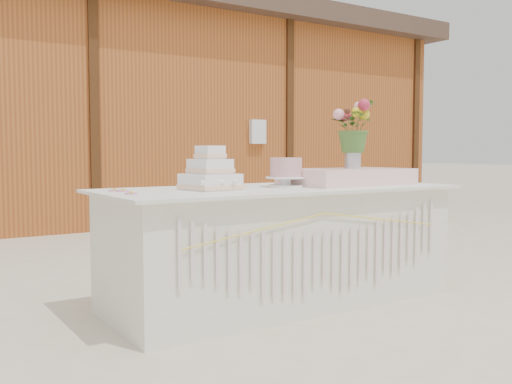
# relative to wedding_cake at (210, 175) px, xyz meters

# --- Properties ---
(ground) EXTENTS (80.00, 80.00, 0.00)m
(ground) POSITION_rel_wedding_cake_xyz_m (0.52, -0.01, -0.86)
(ground) COLOR beige
(ground) RESTS_ON ground
(barn) EXTENTS (12.60, 4.60, 3.30)m
(barn) POSITION_rel_wedding_cake_xyz_m (0.51, 5.99, 0.81)
(barn) COLOR #995120
(barn) RESTS_ON ground
(cake_table) EXTENTS (2.40, 1.00, 0.77)m
(cake_table) POSITION_rel_wedding_cake_xyz_m (0.52, -0.01, -0.47)
(cake_table) COLOR silver
(cake_table) RESTS_ON ground
(wedding_cake) EXTENTS (0.34, 0.34, 0.27)m
(wedding_cake) POSITION_rel_wedding_cake_xyz_m (0.00, 0.00, 0.00)
(wedding_cake) COLOR white
(wedding_cake) RESTS_ON cake_table
(pink_cake_stand) EXTENTS (0.27, 0.27, 0.19)m
(pink_cake_stand) POSITION_rel_wedding_cake_xyz_m (0.56, -0.02, 0.02)
(pink_cake_stand) COLOR white
(pink_cake_stand) RESTS_ON cake_table
(satin_runner) EXTENTS (0.93, 0.57, 0.11)m
(satin_runner) POSITION_rel_wedding_cake_xyz_m (1.08, -0.04, -0.03)
(satin_runner) COLOR #FFCDCD
(satin_runner) RESTS_ON cake_table
(flower_vase) EXTENTS (0.12, 0.12, 0.16)m
(flower_vase) POSITION_rel_wedding_cake_xyz_m (1.17, 0.00, 0.10)
(flower_vase) COLOR silver
(flower_vase) RESTS_ON satin_runner
(bouquet) EXTENTS (0.43, 0.41, 0.37)m
(bouquet) POSITION_rel_wedding_cake_xyz_m (1.17, 0.00, 0.37)
(bouquet) COLOR #3E6729
(bouquet) RESTS_ON flower_vase
(loose_flowers) EXTENTS (0.25, 0.37, 0.02)m
(loose_flowers) POSITION_rel_wedding_cake_xyz_m (-0.54, 0.07, -0.08)
(loose_flowers) COLOR pink
(loose_flowers) RESTS_ON cake_table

